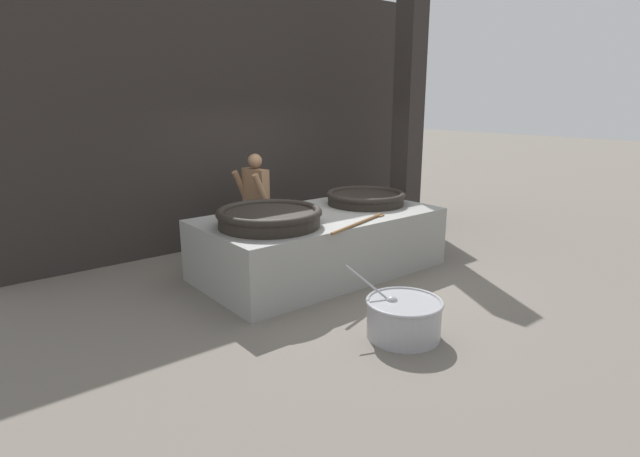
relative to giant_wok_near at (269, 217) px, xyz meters
The scene contains 9 objects.
ground_plane 1.39m from the giant_wok_near, ahead, with size 60.00×60.00×0.00m, color slate.
back_wall 2.92m from the giant_wok_near, 68.80° to the left, with size 8.10×0.24×4.40m, color #2D2826.
support_pillar 3.83m from the giant_wok_near, 13.09° to the left, with size 0.40×0.40×4.40m, color #2D2826.
hearth_platform 1.12m from the giant_wok_near, ahead, with size 3.47×1.83×0.87m.
giant_wok_near is the anchor object (origin of this frame).
giant_wok_far 1.97m from the giant_wok_near, ahead, with size 1.24×1.24×0.20m.
stirring_paddle 1.21m from the giant_wok_near, 32.76° to the right, with size 1.27×0.45×0.04m.
cook 1.65m from the giant_wok_near, 64.43° to the left, with size 0.42×0.63×1.64m.
prep_bowl_vegetables 2.21m from the giant_wok_near, 80.65° to the right, with size 0.82×0.97×0.74m.
Camera 1 is at (-4.39, -5.44, 2.47)m, focal length 28.00 mm.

